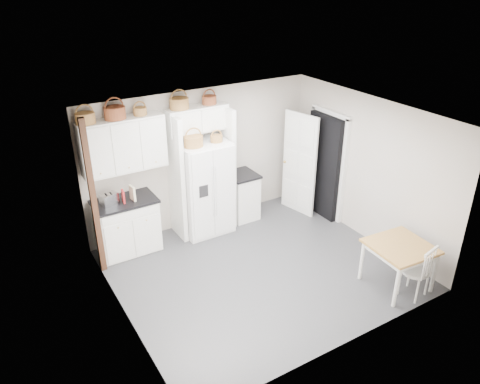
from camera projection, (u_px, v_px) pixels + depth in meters
floor at (259, 269)px, 7.76m from camera, size 4.50×4.50×0.00m
ceiling at (262, 118)px, 6.61m from camera, size 4.50×4.50×0.00m
wall_back at (202, 158)px, 8.72m from camera, size 4.50×0.00×4.50m
wall_left at (118, 240)px, 6.14m from camera, size 0.00×4.00×4.00m
wall_right at (367, 170)px, 8.23m from camera, size 0.00×4.00×4.00m
refrigerator at (204, 188)px, 8.55m from camera, size 0.91×0.73×1.75m
base_cab_left at (127, 226)px, 8.10m from camera, size 1.01×0.64×0.94m
base_cab_right at (242, 196)px, 9.19m from camera, size 0.51×0.61×0.89m
dining_table at (397, 265)px, 7.23m from camera, size 0.94×0.94×0.73m
windsor_chair at (415, 271)px, 6.98m from camera, size 0.49×0.46×0.87m
counter_left at (124, 201)px, 7.88m from camera, size 1.06×0.68×0.04m
counter_right at (242, 175)px, 8.98m from camera, size 0.55×0.65×0.04m
toaster at (109, 199)px, 7.68m from camera, size 0.32×0.25×0.20m
cookbook_red at (123, 196)px, 7.75m from camera, size 0.05×0.15×0.22m
cookbook_cream at (132, 193)px, 7.82m from camera, size 0.06×0.17×0.26m
basket_upper_a at (85, 118)px, 7.15m from camera, size 0.30×0.30×0.17m
basket_upper_b at (115, 113)px, 7.36m from camera, size 0.34×0.34×0.20m
basket_upper_c at (140, 111)px, 7.56m from camera, size 0.22×0.22×0.13m
basket_bridge_a at (179, 103)px, 7.87m from camera, size 0.33×0.33×0.19m
basket_bridge_b at (209, 100)px, 8.15m from camera, size 0.26×0.26×0.15m
basket_fridge_a at (193, 141)px, 7.95m from camera, size 0.34×0.34×0.18m
basket_fridge_b at (216, 139)px, 8.17m from camera, size 0.22×0.22×0.12m
upper_cabinet at (123, 145)px, 7.63m from camera, size 1.40×0.34×0.90m
bridge_cabinet at (197, 119)px, 8.16m from camera, size 1.12×0.34×0.45m
fridge_panel_left at (176, 179)px, 8.25m from camera, size 0.08×0.60×2.30m
fridge_panel_right at (226, 167)px, 8.72m from camera, size 0.08×0.60×2.30m
trim_post at (93, 199)px, 7.20m from camera, size 0.09×0.09×2.60m
doorway_void at (325, 166)px, 9.08m from camera, size 0.18×0.85×2.05m
door_slab at (299, 164)px, 9.17m from camera, size 0.21×0.79×2.05m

